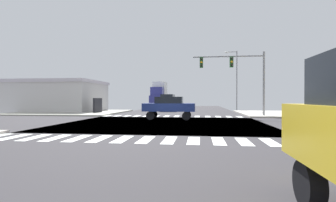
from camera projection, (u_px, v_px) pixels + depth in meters
The scene contains 11 objects.
ground at pixel (164, 124), 18.06m from camera, with size 90.00×90.00×0.05m.
sidewalk_corner_ne at pixel (296, 114), 28.38m from camera, with size 12.00×12.00×0.14m.
sidewalk_corner_nw at pixel (72, 112), 31.56m from camera, with size 12.00×12.00×0.14m.
crosswalk_near at pixel (134, 139), 10.85m from camera, with size 13.50×2.00×0.01m.
crosswalk_far at pixel (172, 116), 25.34m from camera, with size 13.50×2.00×0.01m.
traffic_signal_mast at pixel (235, 69), 24.87m from camera, with size 6.82×0.55×6.22m.
street_lamp at pixel (235, 75), 36.02m from camera, with size 1.78×0.32×8.38m.
bank_building at pixel (57, 96), 34.59m from camera, with size 12.96×8.98×4.11m.
sedan_nearside_1 at pixel (169, 106), 21.53m from camera, with size 4.30×1.80×1.88m.
suv_queued_2 at pixel (168, 101), 36.59m from camera, with size 1.96×4.60×2.34m.
box_truck_trailing_2 at pixel (159, 94), 47.95m from camera, with size 2.40×7.20×4.85m.
Camera 1 is at (2.50, -17.88, 1.71)m, focal length 27.61 mm.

